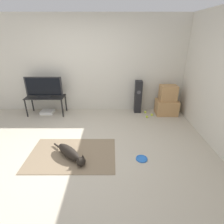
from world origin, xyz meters
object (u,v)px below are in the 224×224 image
(dog, at_px, (71,153))
(cardboard_box_upper, at_px, (169,93))
(frisbee, at_px, (142,159))
(floor_speaker, at_px, (139,97))
(tv_stand, at_px, (46,99))
(tennis_ball_loose_on_carpet, at_px, (146,112))
(game_console, at_px, (48,112))
(tennis_ball_by_boxes, at_px, (153,115))
(tv, at_px, (45,87))
(cardboard_box_lower, at_px, (167,107))
(tennis_ball_near_speaker, at_px, (148,117))

(dog, height_order, cardboard_box_upper, cardboard_box_upper)
(frisbee, xyz_separation_m, floor_speaker, (0.19, 2.10, 0.44))
(tv_stand, distance_m, tennis_ball_loose_on_carpet, 2.79)
(tv_stand, distance_m, game_console, 0.41)
(tv_stand, bearing_deg, tennis_ball_by_boxes, -2.93)
(tv_stand, relative_size, tv, 1.05)
(cardboard_box_lower, height_order, tv_stand, tv_stand)
(cardboard_box_lower, bearing_deg, tv_stand, 179.82)
(tv_stand, height_order, tv, tv)
(floor_speaker, xyz_separation_m, tv_stand, (-2.54, -0.13, -0.01))
(cardboard_box_upper, xyz_separation_m, tennis_ball_loose_on_carpet, (-0.56, 0.03, -0.58))
(dog, distance_m, tv, 2.32)
(cardboard_box_upper, xyz_separation_m, floor_speaker, (-0.78, 0.12, -0.15))
(floor_speaker, bearing_deg, cardboard_box_upper, -9.02)
(floor_speaker, bearing_deg, frisbee, -95.28)
(floor_speaker, bearing_deg, cardboard_box_lower, -9.99)
(dog, height_order, tennis_ball_near_speaker, dog)
(tennis_ball_loose_on_carpet, bearing_deg, tv, -179.38)
(floor_speaker, xyz_separation_m, tennis_ball_by_boxes, (0.37, -0.28, -0.42))
(tennis_ball_loose_on_carpet, distance_m, game_console, 2.78)
(cardboard_box_upper, distance_m, tv_stand, 3.33)
(tennis_ball_loose_on_carpet, bearing_deg, tv_stand, -179.32)
(tv, bearing_deg, floor_speaker, 2.82)
(tennis_ball_by_boxes, bearing_deg, tennis_ball_near_speaker, -142.17)
(cardboard_box_lower, height_order, tennis_ball_by_boxes, cardboard_box_lower)
(tennis_ball_near_speaker, height_order, game_console, game_console)
(floor_speaker, xyz_separation_m, tennis_ball_loose_on_carpet, (0.22, -0.10, -0.42))
(tv_stand, xyz_separation_m, tennis_ball_loose_on_carpet, (2.76, 0.03, -0.41))
(tennis_ball_by_boxes, relative_size, tennis_ball_loose_on_carpet, 1.00)
(cardboard_box_upper, relative_size, tv, 0.45)
(dog, bearing_deg, game_console, 118.95)
(frisbee, relative_size, tv, 0.21)
(dog, bearing_deg, tennis_ball_loose_on_carpet, 49.50)
(cardboard_box_lower, relative_size, tennis_ball_loose_on_carpet, 8.78)
(tv, bearing_deg, tennis_ball_by_boxes, -2.98)
(dog, relative_size, tv, 0.74)
(floor_speaker, bearing_deg, tv, -177.18)
(cardboard_box_upper, bearing_deg, tv, -179.99)
(floor_speaker, bearing_deg, game_console, -177.91)
(tv_stand, bearing_deg, tennis_ball_near_speaker, -5.63)
(tv, bearing_deg, cardboard_box_lower, -0.23)
(tv_stand, bearing_deg, cardboard_box_upper, 0.06)
(dog, bearing_deg, floor_speaker, 54.66)
(tv_stand, relative_size, tennis_ball_loose_on_carpet, 15.52)
(tv, distance_m, game_console, 0.73)
(cardboard_box_lower, height_order, game_console, cardboard_box_lower)
(cardboard_box_upper, relative_size, tv_stand, 0.43)
(floor_speaker, relative_size, tv, 0.94)
(dog, distance_m, tennis_ball_by_boxes, 2.57)
(frisbee, xyz_separation_m, game_console, (-2.37, 2.00, 0.03))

